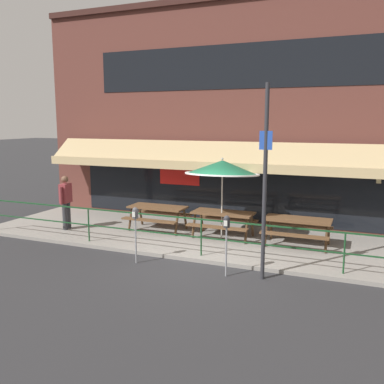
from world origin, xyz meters
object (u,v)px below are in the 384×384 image
object	(u,v)px
picnic_table_right	(298,224)
parking_meter_far	(227,227)
pedestrian_walking	(66,199)
patio_umbrella_centre	(222,168)
picnic_table_left	(158,211)
picnic_table_centre	(223,217)
parking_meter_near	(135,218)
street_sign_pole	(265,182)

from	to	relation	value
picnic_table_right	parking_meter_far	xyz separation A→B (m)	(-1.16, -2.74, 0.44)
pedestrian_walking	patio_umbrella_centre	bearing A→B (deg)	9.77
picnic_table_left	parking_meter_far	xyz separation A→B (m)	(3.17, -2.80, 0.44)
picnic_table_centre	parking_meter_near	bearing A→B (deg)	-116.05
parking_meter_far	patio_umbrella_centre	bearing A→B (deg)	110.69
picnic_table_right	picnic_table_left	bearing A→B (deg)	179.24
picnic_table_left	pedestrian_walking	bearing A→B (deg)	-160.20
parking_meter_far	picnic_table_centre	bearing A→B (deg)	109.83
patio_umbrella_centre	pedestrian_walking	distance (m)	5.11
parking_meter_near	picnic_table_left	bearing A→B (deg)	106.25
picnic_table_left	picnic_table_right	world-z (taller)	same
picnic_table_left	street_sign_pole	world-z (taller)	street_sign_pole
picnic_table_centre	parking_meter_far	size ratio (longest dim) A/B	1.27
picnic_table_centre	patio_umbrella_centre	bearing A→B (deg)	-90.00
picnic_table_left	street_sign_pole	size ratio (longest dim) A/B	0.42
picnic_table_left	street_sign_pole	distance (m)	5.00
picnic_table_right	pedestrian_walking	xyz separation A→B (m)	(-7.08, -0.93, 0.35)
patio_umbrella_centre	street_sign_pole	bearing A→B (deg)	-54.06
pedestrian_walking	street_sign_pole	world-z (taller)	street_sign_pole
picnic_table_left	parking_meter_far	bearing A→B (deg)	-41.46
picnic_table_left	picnic_table_centre	distance (m)	2.17
picnic_table_centre	parking_meter_far	xyz separation A→B (m)	(1.00, -2.79, 0.44)
picnic_table_left	parking_meter_near	xyz separation A→B (m)	(0.81, -2.79, 0.44)
picnic_table_right	parking_meter_far	bearing A→B (deg)	-112.95
picnic_table_right	parking_meter_near	xyz separation A→B (m)	(-3.52, -2.73, 0.44)
pedestrian_walking	street_sign_pole	distance (m)	7.01
parking_meter_near	parking_meter_far	world-z (taller)	same
picnic_table_right	street_sign_pole	bearing A→B (deg)	-97.89
patio_umbrella_centre	pedestrian_walking	bearing A→B (deg)	-170.23
parking_meter_far	street_sign_pole	world-z (taller)	street_sign_pole
parking_meter_near	patio_umbrella_centre	bearing A→B (deg)	62.88
picnic_table_centre	parking_meter_near	distance (m)	3.11
patio_umbrella_centre	parking_meter_far	xyz separation A→B (m)	(1.00, -2.66, -1.03)
picnic_table_left	patio_umbrella_centre	bearing A→B (deg)	-3.75
picnic_table_left	picnic_table_right	xyz separation A→B (m)	(4.33, -0.06, 0.00)
patio_umbrella_centre	parking_meter_far	size ratio (longest dim) A/B	1.67
picnic_table_centre	pedestrian_walking	xyz separation A→B (m)	(-4.91, -0.97, 0.35)
picnic_table_centre	patio_umbrella_centre	distance (m)	1.48
pedestrian_walking	picnic_table_left	bearing A→B (deg)	19.80
picnic_table_centre	parking_meter_far	distance (m)	2.99
picnic_table_right	parking_meter_far	world-z (taller)	parking_meter_far
picnic_table_left	parking_meter_far	world-z (taller)	parking_meter_far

